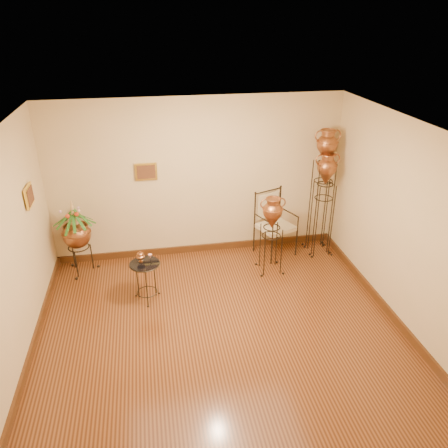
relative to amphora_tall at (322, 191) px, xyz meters
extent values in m
plane|color=brown|center=(-2.15, -2.15, -1.16)|extent=(5.00, 5.00, 0.00)
cube|color=#462710|center=(-2.15, 0.33, -1.10)|extent=(5.00, 0.04, 0.12)
cube|color=#462710|center=(-4.63, -2.15, -1.10)|extent=(0.04, 5.00, 0.12)
cube|color=#462710|center=(0.33, -2.15, -1.10)|extent=(0.04, 5.00, 0.12)
cube|color=yellow|center=(-3.00, 0.31, 0.44)|extent=(0.36, 0.03, 0.29)
cube|color=yellow|center=(-4.61, -0.70, 0.54)|extent=(0.03, 0.36, 0.29)
cube|color=beige|center=(-0.81, 0.00, -0.63)|extent=(0.72, 0.69, 0.06)
cube|color=beige|center=(-0.81, 0.00, -0.30)|extent=(0.41, 0.19, 0.45)
cylinder|color=black|center=(-3.12, -1.02, -0.52)|extent=(0.44, 0.44, 0.01)
camera|label=1|loc=(-2.96, -6.66, 2.85)|focal=35.00mm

